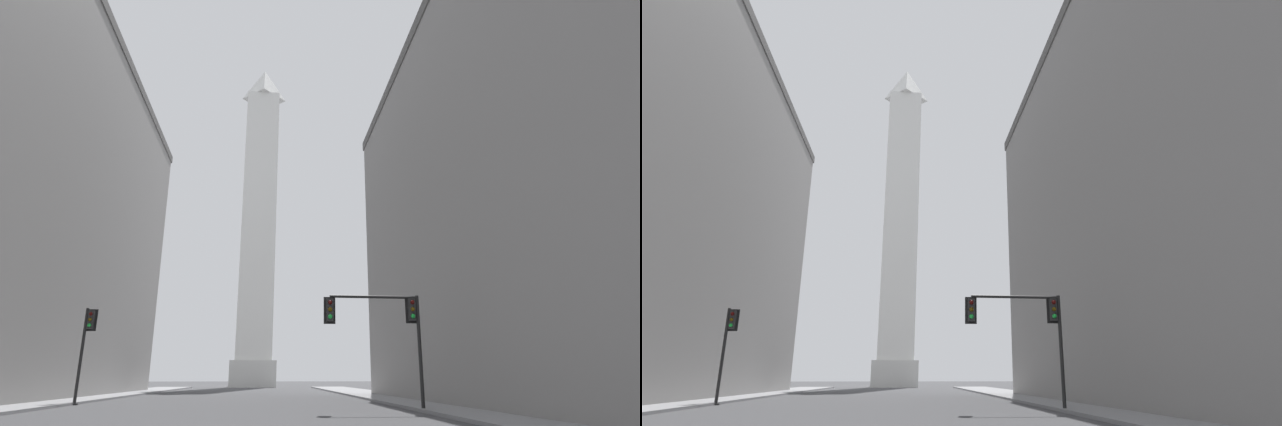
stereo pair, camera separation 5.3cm
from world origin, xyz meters
The scene contains 6 objects.
sidewalk_left centered at (-11.61, 29.96, 0.07)m, with size 5.00×99.88×0.15m, color gray.
sidewalk_right centered at (11.61, 29.96, 0.07)m, with size 5.00×99.88×0.15m, color gray.
building_right centered at (21.07, 24.55, 12.90)m, with size 18.83×43.73×25.78m.
obelisk centered at (0.00, 83.23, 28.42)m, with size 7.32×7.32×58.90m.
traffic_light_mid_right centered at (7.76, 22.57, 4.16)m, with size 4.92×0.50×5.47m.
traffic_light_mid_left centered at (-8.98, 30.30, 3.69)m, with size 0.79×0.51×5.59m.
Camera 1 is at (1.86, -2.04, 1.55)m, focal length 28.00 mm.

